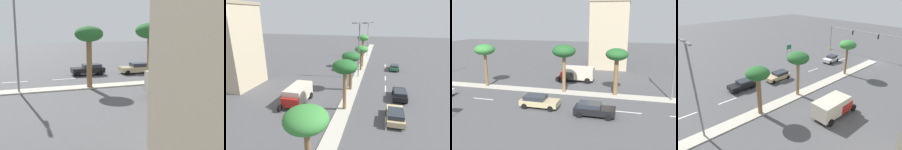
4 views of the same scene
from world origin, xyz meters
The scene contains 16 objects.
ground_plane centered at (0.00, 30.83, 0.00)m, with size 160.00×160.00×0.00m, color #4C4C4F.
lane_stripe_far centered at (5.31, 4.00, 0.01)m, with size 0.20×2.80×0.01m, color silver.
lane_stripe_inboard centered at (5.31, 13.58, 0.01)m, with size 0.20×2.80×0.01m, color silver.
lane_stripe_near centered at (5.31, 20.72, 0.01)m, with size 0.20×2.80×0.01m, color silver.
lane_stripe_left centered at (5.31, 31.50, 0.01)m, with size 0.20×2.80×0.01m, color silver.
lane_stripe_right centered at (5.31, 37.10, 0.01)m, with size 0.20×2.80×0.01m, color silver.
traffic_signal_gantry centered at (7.44, -0.97, 4.16)m, with size 18.80×0.53×6.25m.
directional_road_sign centered at (12.70, 13.36, 2.54)m, with size 0.10×1.30×3.56m.
palm_tree_right centered at (-0.03, 10.82, 5.43)m, with size 2.94×2.94×6.28m.
palm_tree_left centered at (0.05, 22.86, 5.60)m, with size 3.14×3.14×6.53m.
palm_tree_near centered at (-0.36, 29.78, 5.22)m, with size 2.88×2.88×6.20m.
street_lamp_center centered at (0.02, 36.69, 6.14)m, with size 2.90×0.24×10.33m.
sedan_tan_outboard centered at (6.32, 21.50, 0.76)m, with size 2.11×4.43×1.41m.
sedan_white_near centered at (5.95, 7.19, 0.75)m, with size 2.16×3.94×1.39m.
sedan_black_mid centered at (7.27, 27.93, 0.76)m, with size 2.02×4.25×1.41m.
box_truck centered at (-6.67, 23.23, 1.31)m, with size 2.66×6.06×2.39m.
Camera 4 is at (-18.89, 41.29, 14.48)m, focal length 32.12 mm.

